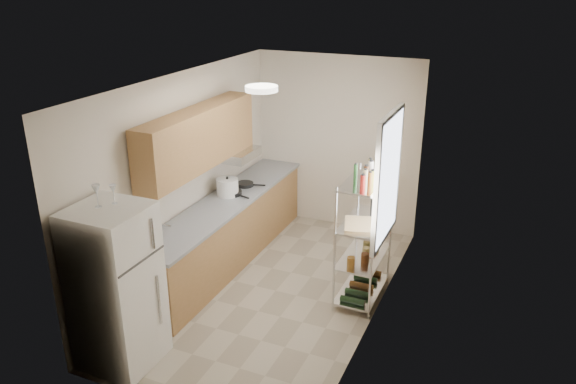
% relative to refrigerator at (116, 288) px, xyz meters
% --- Properties ---
extents(room, '(2.52, 4.42, 2.62)m').
position_rel_refrigerator_xyz_m(room, '(0.87, 1.80, 0.46)').
color(room, '#ADA18C').
rests_on(room, ground).
extents(counter_run, '(0.63, 3.51, 0.90)m').
position_rel_refrigerator_xyz_m(counter_run, '(-0.05, 2.24, -0.38)').
color(counter_run, '#A47346').
rests_on(counter_run, ground).
extents(upper_cabinets, '(0.33, 2.20, 0.72)m').
position_rel_refrigerator_xyz_m(upper_cabinets, '(-0.18, 1.90, 0.97)').
color(upper_cabinets, '#A47346').
rests_on(upper_cabinets, room).
extents(range_hood, '(0.50, 0.60, 0.12)m').
position_rel_refrigerator_xyz_m(range_hood, '(-0.13, 2.70, 0.55)').
color(range_hood, '#B7BABC').
rests_on(range_hood, room).
extents(window, '(0.06, 1.00, 1.46)m').
position_rel_refrigerator_xyz_m(window, '(2.10, 2.15, 0.71)').
color(window, white).
rests_on(window, room).
extents(bakers_rack, '(0.45, 0.90, 1.73)m').
position_rel_refrigerator_xyz_m(bakers_rack, '(1.88, 2.09, 0.27)').
color(bakers_rack, silver).
rests_on(bakers_rack, ground).
extents(ceiling_dome, '(0.34, 0.34, 0.05)m').
position_rel_refrigerator_xyz_m(ceiling_dome, '(0.87, 1.50, 1.73)').
color(ceiling_dome, white).
rests_on(ceiling_dome, room).
extents(refrigerator, '(0.69, 0.69, 1.68)m').
position_rel_refrigerator_xyz_m(refrigerator, '(0.00, 0.00, 0.00)').
color(refrigerator, white).
rests_on(refrigerator, ground).
extents(wine_glass_a, '(0.07, 0.07, 0.19)m').
position_rel_refrigerator_xyz_m(wine_glass_a, '(0.00, 0.12, 0.93)').
color(wine_glass_a, silver).
rests_on(wine_glass_a, refrigerator).
extents(wine_glass_b, '(0.08, 0.08, 0.22)m').
position_rel_refrigerator_xyz_m(wine_glass_b, '(-0.08, -0.00, 0.95)').
color(wine_glass_b, silver).
rests_on(wine_glass_b, refrigerator).
extents(rice_cooker, '(0.29, 0.29, 0.23)m').
position_rel_refrigerator_xyz_m(rice_cooker, '(-0.10, 2.40, 0.18)').
color(rice_cooker, white).
rests_on(rice_cooker, counter_run).
extents(frying_pan_large, '(0.35, 0.35, 0.05)m').
position_rel_refrigerator_xyz_m(frying_pan_large, '(-0.08, 2.44, 0.09)').
color(frying_pan_large, black).
rests_on(frying_pan_large, counter_run).
extents(frying_pan_small, '(0.29, 0.29, 0.05)m').
position_rel_refrigerator_xyz_m(frying_pan_small, '(-0.05, 2.79, 0.09)').
color(frying_pan_small, black).
rests_on(frying_pan_small, counter_run).
extents(cutting_board, '(0.44, 0.51, 0.03)m').
position_rel_refrigerator_xyz_m(cutting_board, '(1.86, 1.94, 0.19)').
color(cutting_board, tan).
rests_on(cutting_board, bakers_rack).
extents(espresso_machine, '(0.19, 0.27, 0.30)m').
position_rel_refrigerator_xyz_m(espresso_machine, '(1.97, 2.41, 0.33)').
color(espresso_machine, black).
rests_on(espresso_machine, bakers_rack).
extents(storage_bag, '(0.15, 0.17, 0.17)m').
position_rel_refrigerator_xyz_m(storage_bag, '(1.88, 2.43, -0.19)').
color(storage_bag, '#B41816').
rests_on(storage_bag, bakers_rack).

